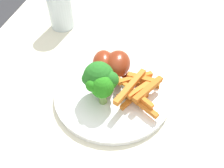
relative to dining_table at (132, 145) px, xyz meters
name	(u,v)px	position (x,y,z in m)	size (l,w,h in m)	color
dining_table	(132,145)	(0.00, 0.00, 0.00)	(1.14, 0.85, 0.72)	silver
dinner_plate	(112,92)	(-0.06, -0.06, 0.10)	(0.25, 0.25, 0.01)	white
broccoli_floret_front	(99,78)	(-0.05, -0.08, 0.16)	(0.06, 0.07, 0.08)	#90A856
broccoli_floret_middle	(100,87)	(-0.03, -0.07, 0.15)	(0.05, 0.06, 0.07)	#7AA355
carrot_fries_pile	(137,88)	(-0.06, -0.01, 0.13)	(0.11, 0.10, 0.04)	orange
chicken_drumstick_near	(103,65)	(-0.11, -0.09, 0.13)	(0.13, 0.06, 0.05)	#5F1B0C
chicken_drumstick_far	(112,67)	(-0.11, -0.07, 0.13)	(0.13, 0.10, 0.04)	#531D11
chicken_drumstick_extra	(116,65)	(-0.11, -0.06, 0.13)	(0.12, 0.06, 0.05)	#5A1A0C
water_glass	(60,8)	(-0.29, -0.25, 0.15)	(0.07, 0.07, 0.11)	silver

